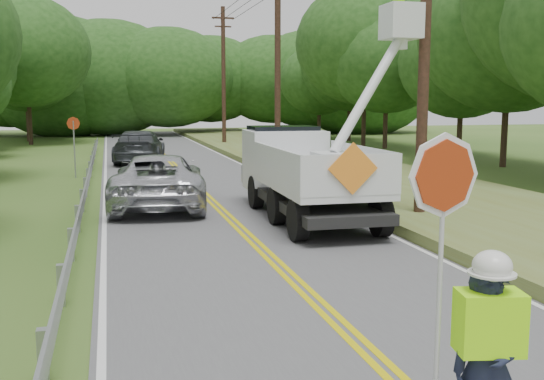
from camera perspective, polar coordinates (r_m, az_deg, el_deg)
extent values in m
cube|color=#525154|center=(20.98, -5.54, -1.02)|extent=(7.20, 96.00, 0.02)
cube|color=#D3C003|center=(20.97, -5.81, -0.99)|extent=(0.12, 96.00, 0.00)
cube|color=#D3C003|center=(21.00, -5.27, -0.97)|extent=(0.12, 96.00, 0.00)
cube|color=silver|center=(20.73, -15.00, -1.34)|extent=(0.12, 96.00, 0.00)
cube|color=silver|center=(21.79, 3.45, -0.62)|extent=(0.12, 96.00, 0.00)
cube|color=#9A9CA2|center=(8.08, -20.15, -14.13)|extent=(0.12, 0.14, 0.70)
cube|color=#9A9CA2|center=(10.91, -18.68, -8.22)|extent=(0.12, 0.14, 0.70)
cube|color=#9A9CA2|center=(13.81, -17.85, -4.77)|extent=(0.12, 0.14, 0.70)
cube|color=#9A9CA2|center=(16.75, -17.31, -2.52)|extent=(0.12, 0.14, 0.70)
cube|color=#9A9CA2|center=(19.71, -16.93, -0.94)|extent=(0.12, 0.14, 0.70)
cube|color=#9A9CA2|center=(22.67, -16.66, 0.23)|extent=(0.12, 0.14, 0.70)
cube|color=#9A9CA2|center=(25.65, -16.44, 1.12)|extent=(0.12, 0.14, 0.70)
cube|color=#9A9CA2|center=(28.63, -16.27, 1.83)|extent=(0.12, 0.14, 0.70)
cube|color=#9A9CA2|center=(31.61, -16.14, 2.41)|extent=(0.12, 0.14, 0.70)
cube|color=#9A9CA2|center=(34.60, -16.02, 2.88)|extent=(0.12, 0.14, 0.70)
cube|color=#9A9CA2|center=(37.59, -15.93, 3.28)|extent=(0.12, 0.14, 0.70)
cube|color=#9A9CA2|center=(40.58, -15.84, 3.63)|extent=(0.12, 0.14, 0.70)
cube|color=#9A9CA2|center=(43.57, -15.77, 3.92)|extent=(0.12, 0.14, 0.70)
cube|color=#9A9CA2|center=(21.65, -16.50, 0.54)|extent=(0.05, 48.00, 0.34)
cylinder|color=black|center=(17.60, 13.77, 13.32)|extent=(0.30, 0.30, 10.00)
cylinder|color=black|center=(31.60, 0.52, 11.17)|extent=(0.30, 0.30, 10.00)
cylinder|color=black|center=(46.23, -4.44, 10.20)|extent=(0.30, 0.30, 10.00)
cube|color=black|center=(46.57, -4.50, 15.37)|extent=(1.60, 0.12, 0.12)
cube|color=black|center=(46.50, -4.49, 14.63)|extent=(1.20, 0.10, 0.10)
cube|color=brown|center=(23.15, 12.07, 0.05)|extent=(7.00, 96.00, 0.30)
cylinder|color=#332319|center=(51.05, -21.22, 6.14)|extent=(0.32, 0.32, 4.05)
ellipsoid|color=#1B4113|center=(51.16, -21.51, 11.68)|extent=(9.45, 9.45, 8.32)
cylinder|color=#332319|center=(55.28, -21.34, 5.96)|extent=(0.32, 0.32, 3.49)
ellipsoid|color=#1B4113|center=(55.33, -21.57, 10.37)|extent=(8.14, 8.14, 7.16)
cylinder|color=#332319|center=(33.70, 20.44, 5.28)|extent=(0.32, 0.32, 3.90)
ellipsoid|color=#1B4113|center=(33.84, 20.85, 13.36)|extent=(9.10, 9.10, 8.00)
cylinder|color=#332319|center=(39.20, 16.73, 5.31)|extent=(0.32, 0.32, 3.25)
ellipsoid|color=#1B4113|center=(39.23, 16.98, 11.12)|extent=(7.59, 7.59, 6.68)
cylinder|color=#332319|center=(44.56, 10.29, 6.00)|extent=(0.32, 0.32, 3.52)
ellipsoid|color=#1B4113|center=(44.61, 10.44, 11.53)|extent=(8.22, 8.22, 7.23)
cylinder|color=#332319|center=(46.29, 8.36, 6.60)|extent=(0.32, 0.32, 4.29)
ellipsoid|color=#1B4113|center=(46.46, 8.50, 13.08)|extent=(10.02, 10.02, 8.82)
cylinder|color=#332319|center=(52.93, 7.04, 6.40)|extent=(0.32, 0.32, 3.52)
ellipsoid|color=#1B4113|center=(52.98, 7.12, 11.05)|extent=(8.22, 8.22, 7.23)
cylinder|color=#332319|center=(55.40, 4.30, 6.22)|extent=(0.32, 0.32, 2.96)
ellipsoid|color=#1B4113|center=(55.39, 4.34, 9.96)|extent=(6.90, 6.90, 6.07)
ellipsoid|color=#1B4113|center=(64.39, -22.92, 9.45)|extent=(12.54, 9.41, 9.41)
ellipsoid|color=#1B4113|center=(63.04, -18.63, 9.71)|extent=(15.27, 11.45, 11.45)
ellipsoid|color=#1B4113|center=(62.64, -14.63, 9.88)|extent=(14.68, 11.01, 11.01)
ellipsoid|color=#1B4113|center=(61.16, -9.44, 10.08)|extent=(12.66, 9.50, 9.50)
ellipsoid|color=#1B4113|center=(65.11, -5.63, 10.03)|extent=(11.75, 8.81, 8.81)
ellipsoid|color=#1B4113|center=(65.65, 0.15, 10.05)|extent=(12.08, 9.06, 9.06)
ellipsoid|color=#1B4113|center=(65.92, 3.70, 10.03)|extent=(13.52, 10.14, 10.14)
ellipsoid|color=#1B4113|center=(65.68, 8.21, 9.97)|extent=(15.95, 11.96, 11.96)
imported|color=#191E33|center=(6.19, 19.01, -15.03)|extent=(0.76, 0.58, 1.87)
cube|color=#9CFF0C|center=(6.04, 19.20, -11.31)|extent=(0.63, 0.46, 0.57)
ellipsoid|color=silver|center=(5.89, 19.44, -6.53)|extent=(0.35, 0.35, 0.28)
cylinder|color=#B7B7B7|center=(5.95, 14.89, -11.94)|extent=(0.04, 0.04, 2.62)
cylinder|color=#A12F0F|center=(5.64, 15.40, 1.29)|extent=(0.74, 0.17, 0.75)
cylinder|color=black|center=(14.88, 2.39, -2.77)|extent=(0.34, 1.02, 1.02)
cylinder|color=black|center=(15.59, 9.89, -2.38)|extent=(0.34, 1.02, 1.02)
cylinder|color=black|center=(16.89, 0.41, -1.44)|extent=(0.34, 1.02, 1.02)
cylinder|color=black|center=(17.52, 7.14, -1.16)|extent=(0.34, 1.02, 1.02)
cylinder|color=black|center=(19.43, -1.48, -0.18)|extent=(0.34, 1.02, 1.02)
cylinder|color=black|center=(19.98, 4.46, 0.03)|extent=(0.34, 1.02, 1.02)
cube|color=black|center=(17.46, 3.53, -0.90)|extent=(2.35, 6.81, 0.26)
cube|color=white|center=(16.68, 4.29, 0.51)|extent=(2.52, 4.91, 0.23)
cube|color=white|center=(16.30, 0.31, 2.22)|extent=(0.15, 4.87, 0.95)
cube|color=white|center=(17.03, 8.15, 2.40)|extent=(0.15, 4.87, 0.95)
cube|color=white|center=(14.36, 7.27, 1.35)|extent=(2.43, 0.11, 0.95)
cube|color=white|center=(20.08, 1.15, 2.74)|extent=(2.42, 2.05, 1.90)
cube|color=black|center=(20.23, 1.00, 4.73)|extent=(2.14, 1.41, 0.79)
cube|color=white|center=(15.53, 5.63, 1.89)|extent=(0.97, 0.97, 0.85)
cube|color=white|center=(17.33, 11.71, 14.79)|extent=(0.90, 0.90, 0.90)
cube|color=orange|center=(14.27, 7.39, 1.95)|extent=(1.20, 0.06, 1.20)
imported|color=#B6B7BE|center=(19.97, -10.32, 0.86)|extent=(3.36, 6.25, 1.67)
imported|color=#373B3F|center=(34.53, -11.98, 3.91)|extent=(3.28, 6.29, 1.74)
cylinder|color=#9A9CA2|center=(28.40, -17.57, 3.53)|extent=(0.06, 0.06, 2.48)
cylinder|color=#A12F0F|center=(28.34, -17.66, 5.80)|extent=(0.55, 0.17, 0.56)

